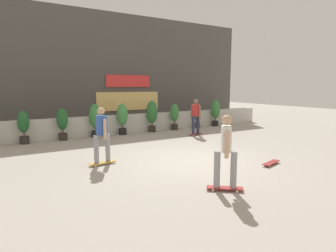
{
  "coord_description": "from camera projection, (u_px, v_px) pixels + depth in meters",
  "views": [
    {
      "loc": [
        -5.13,
        -7.02,
        2.31
      ],
      "look_at": [
        0.0,
        1.5,
        0.9
      ],
      "focal_mm": 30.27,
      "sensor_mm": 36.0,
      "label": 1
    }
  ],
  "objects": [
    {
      "name": "potted_plant_6",
      "position": [
        174.0,
        115.0,
        14.95
      ],
      "size": [
        0.46,
        0.46,
        1.39
      ],
      "color": "#2D2823",
      "rests_on": "ground"
    },
    {
      "name": "potted_plant_4",
      "position": [
        122.0,
        117.0,
        13.44
      ],
      "size": [
        0.51,
        0.51,
        1.49
      ],
      "color": "black",
      "rests_on": "ground"
    },
    {
      "name": "potted_plant_8",
      "position": [
        216.0,
        111.0,
        16.38
      ],
      "size": [
        0.52,
        0.52,
        1.51
      ],
      "color": "black",
      "rests_on": "ground"
    },
    {
      "name": "skateboard_near_camera",
      "position": [
        271.0,
        163.0,
        8.36
      ],
      "size": [
        0.82,
        0.4,
        0.08
      ],
      "color": "maroon",
      "rests_on": "ground"
    },
    {
      "name": "building_backdrop",
      "position": [
        95.0,
        70.0,
        16.93
      ],
      "size": [
        20.0,
        2.08,
        6.5
      ],
      "color": "#4C4947",
      "rests_on": "ground"
    },
    {
      "name": "potted_plant_5",
      "position": [
        152.0,
        114.0,
        14.24
      ],
      "size": [
        0.55,
        0.55,
        1.58
      ],
      "color": "#2D2823",
      "rests_on": "ground"
    },
    {
      "name": "potted_plant_2",
      "position": [
        62.0,
        122.0,
        12.05
      ],
      "size": [
        0.46,
        0.46,
        1.38
      ],
      "color": "#2D2823",
      "rests_on": "ground"
    },
    {
      "name": "planter_wall",
      "position": [
        121.0,
        124.0,
        13.93
      ],
      "size": [
        18.0,
        0.4,
        0.9
      ],
      "primitive_type": "cube",
      "color": "beige",
      "rests_on": "ground"
    },
    {
      "name": "skater_by_wall_left",
      "position": [
        226.0,
        149.0,
        6.17
      ],
      "size": [
        0.75,
        0.65,
        1.7
      ],
      "color": "maroon",
      "rests_on": "ground"
    },
    {
      "name": "skater_far_right",
      "position": [
        102.0,
        133.0,
        8.24
      ],
      "size": [
        0.82,
        0.56,
        1.7
      ],
      "color": "#BF8C26",
      "rests_on": "ground"
    },
    {
      "name": "potted_plant_3",
      "position": [
        95.0,
        118.0,
        12.76
      ],
      "size": [
        0.52,
        0.52,
        1.51
      ],
      "color": "black",
      "rests_on": "ground"
    },
    {
      "name": "potted_plant_1",
      "position": [
        23.0,
        125.0,
        11.3
      ],
      "size": [
        0.43,
        0.43,
        1.34
      ],
      "color": "#2D2823",
      "rests_on": "ground"
    },
    {
      "name": "potted_plant_7",
      "position": [
        197.0,
        115.0,
        15.72
      ],
      "size": [
        0.41,
        0.41,
        1.28
      ],
      "color": "brown",
      "rests_on": "ground"
    },
    {
      "name": "skater_far_left",
      "position": [
        196.0,
        115.0,
        13.25
      ],
      "size": [
        0.82,
        0.54,
        1.7
      ],
      "color": "maroon",
      "rests_on": "ground"
    },
    {
      "name": "ground_plane",
      "position": [
        193.0,
        160.0,
        8.9
      ],
      "size": [
        48.0,
        48.0,
        0.0
      ],
      "primitive_type": "plane",
      "color": "#A8A093"
    }
  ]
}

